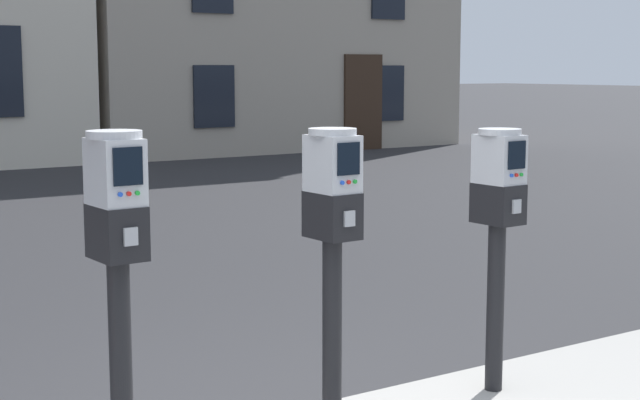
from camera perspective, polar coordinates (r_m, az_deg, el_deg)
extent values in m
cylinder|color=black|center=(3.96, -11.74, -9.98)|extent=(0.09, 0.09, 0.92)
cube|color=black|center=(3.83, -11.97, -1.88)|extent=(0.18, 0.25, 0.21)
cube|color=#A5A8AD|center=(3.72, -11.17, -2.15)|extent=(0.06, 0.01, 0.07)
cube|color=#B7BABF|center=(3.80, -12.07, 1.65)|extent=(0.18, 0.24, 0.26)
cube|color=black|center=(3.69, -11.34, 1.97)|extent=(0.12, 0.01, 0.15)
cylinder|color=blue|center=(3.68, -11.77, 0.32)|extent=(0.02, 0.01, 0.02)
cylinder|color=red|center=(3.70, -11.28, 0.36)|extent=(0.02, 0.01, 0.02)
cylinder|color=green|center=(3.71, -10.79, 0.41)|extent=(0.02, 0.01, 0.02)
cylinder|color=#B7BABF|center=(3.79, -12.14, 3.83)|extent=(0.23, 0.23, 0.03)
cylinder|color=black|center=(4.43, 0.72, -8.03)|extent=(0.09, 0.09, 0.90)
cube|color=black|center=(4.31, 0.74, -0.90)|extent=(0.18, 0.25, 0.21)
cube|color=#A5A8AD|center=(4.21, 1.76, -1.11)|extent=(0.06, 0.01, 0.07)
cube|color=#B7BABF|center=(4.28, 0.74, 2.17)|extent=(0.18, 0.24, 0.26)
cube|color=black|center=(4.18, 1.71, 2.46)|extent=(0.12, 0.01, 0.14)
cylinder|color=blue|center=(4.17, 1.34, 1.04)|extent=(0.02, 0.01, 0.02)
cylinder|color=red|center=(4.19, 1.72, 1.07)|extent=(0.02, 0.01, 0.02)
cylinder|color=green|center=(4.21, 2.10, 1.10)|extent=(0.02, 0.01, 0.02)
cylinder|color=#B7BABF|center=(4.27, 0.74, 4.08)|extent=(0.23, 0.23, 0.03)
cylinder|color=black|center=(5.06, 10.37, -6.29)|extent=(0.09, 0.09, 0.88)
cube|color=black|center=(4.95, 10.53, -0.21)|extent=(0.18, 0.25, 0.20)
cube|color=#A5A8AD|center=(4.87, 11.60, -0.38)|extent=(0.06, 0.01, 0.07)
cube|color=#B7BABF|center=(4.93, 10.59, 2.40)|extent=(0.18, 0.24, 0.25)
cube|color=black|center=(4.84, 11.62, 2.63)|extent=(0.12, 0.01, 0.14)
cylinder|color=blue|center=(4.83, 11.32, 1.43)|extent=(0.02, 0.01, 0.02)
cylinder|color=red|center=(4.85, 11.60, 1.46)|extent=(0.02, 0.01, 0.02)
cylinder|color=green|center=(4.88, 11.88, 1.49)|extent=(0.02, 0.01, 0.02)
cylinder|color=#B7BABF|center=(4.92, 10.63, 4.01)|extent=(0.23, 0.23, 0.03)
cube|color=black|center=(19.37, -6.31, 6.14)|extent=(0.90, 0.06, 1.24)
cube|color=black|center=(21.72, 4.03, 6.34)|extent=(0.90, 0.06, 1.24)
cube|color=black|center=(21.32, 2.58, 5.82)|extent=(1.00, 0.07, 2.10)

